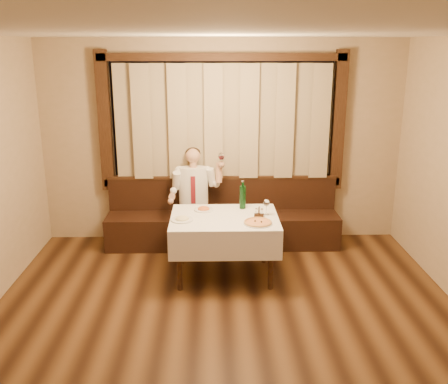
{
  "coord_description": "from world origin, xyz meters",
  "views": [
    {
      "loc": [
        -0.13,
        -3.86,
        2.7
      ],
      "look_at": [
        0.0,
        1.9,
        1.0
      ],
      "focal_mm": 40.0,
      "sensor_mm": 36.0,
      "label": 1
    }
  ],
  "objects_px": {
    "dining_table": "(224,225)",
    "cruet_caddy": "(259,213)",
    "green_bottle": "(243,197)",
    "pizza": "(258,222)",
    "seated_man": "(194,191)",
    "pasta_cream": "(182,217)",
    "pasta_red": "(204,208)",
    "banquette": "(223,222)"
  },
  "relations": [
    {
      "from": "pasta_red",
      "to": "banquette",
      "type": "bearing_deg",
      "value": 72.21
    },
    {
      "from": "pizza",
      "to": "pasta_red",
      "type": "xyz_separation_m",
      "value": [
        -0.62,
        0.5,
        0.02
      ]
    },
    {
      "from": "dining_table",
      "to": "seated_man",
      "type": "xyz_separation_m",
      "value": [
        -0.39,
        0.93,
        0.16
      ]
    },
    {
      "from": "green_bottle",
      "to": "seated_man",
      "type": "bearing_deg",
      "value": 134.81
    },
    {
      "from": "seated_man",
      "to": "dining_table",
      "type": "bearing_deg",
      "value": -67.17
    },
    {
      "from": "pasta_red",
      "to": "green_bottle",
      "type": "bearing_deg",
      "value": 7.07
    },
    {
      "from": "cruet_caddy",
      "to": "pasta_cream",
      "type": "bearing_deg",
      "value": -164.04
    },
    {
      "from": "pasta_cream",
      "to": "cruet_caddy",
      "type": "relative_size",
      "value": 2.17
    },
    {
      "from": "banquette",
      "to": "cruet_caddy",
      "type": "relative_size",
      "value": 26.72
    },
    {
      "from": "pasta_red",
      "to": "green_bottle",
      "type": "xyz_separation_m",
      "value": [
        0.48,
        0.06,
        0.12
      ]
    },
    {
      "from": "pizza",
      "to": "cruet_caddy",
      "type": "height_order",
      "value": "cruet_caddy"
    },
    {
      "from": "pasta_red",
      "to": "cruet_caddy",
      "type": "relative_size",
      "value": 1.99
    },
    {
      "from": "banquette",
      "to": "seated_man",
      "type": "relative_size",
      "value": 2.32
    },
    {
      "from": "pizza",
      "to": "green_bottle",
      "type": "height_order",
      "value": "green_bottle"
    },
    {
      "from": "pasta_cream",
      "to": "seated_man",
      "type": "relative_size",
      "value": 0.19
    },
    {
      "from": "pasta_cream",
      "to": "seated_man",
      "type": "xyz_separation_m",
      "value": [
        0.1,
        1.06,
        0.01
      ]
    },
    {
      "from": "green_bottle",
      "to": "seated_man",
      "type": "height_order",
      "value": "seated_man"
    },
    {
      "from": "banquette",
      "to": "seated_man",
      "type": "distance_m",
      "value": 0.64
    },
    {
      "from": "pasta_cream",
      "to": "cruet_caddy",
      "type": "distance_m",
      "value": 0.9
    },
    {
      "from": "dining_table",
      "to": "pizza",
      "type": "height_order",
      "value": "pizza"
    },
    {
      "from": "banquette",
      "to": "cruet_caddy",
      "type": "distance_m",
      "value": 1.22
    },
    {
      "from": "banquette",
      "to": "pasta_cream",
      "type": "bearing_deg",
      "value": -113.19
    },
    {
      "from": "pasta_red",
      "to": "seated_man",
      "type": "relative_size",
      "value": 0.17
    },
    {
      "from": "pizza",
      "to": "pasta_red",
      "type": "distance_m",
      "value": 0.8
    },
    {
      "from": "pasta_red",
      "to": "dining_table",
      "type": "bearing_deg",
      "value": -44.4
    },
    {
      "from": "dining_table",
      "to": "pizza",
      "type": "xyz_separation_m",
      "value": [
        0.37,
        -0.25,
        0.12
      ]
    },
    {
      "from": "green_bottle",
      "to": "cruet_caddy",
      "type": "distance_m",
      "value": 0.38
    },
    {
      "from": "cruet_caddy",
      "to": "pasta_red",
      "type": "bearing_deg",
      "value": 167.5
    },
    {
      "from": "pasta_red",
      "to": "cruet_caddy",
      "type": "bearing_deg",
      "value": -21.71
    },
    {
      "from": "dining_table",
      "to": "pasta_red",
      "type": "height_order",
      "value": "pasta_red"
    },
    {
      "from": "dining_table",
      "to": "pasta_cream",
      "type": "bearing_deg",
      "value": -165.91
    },
    {
      "from": "green_bottle",
      "to": "cruet_caddy",
      "type": "bearing_deg",
      "value": -61.44
    },
    {
      "from": "pizza",
      "to": "seated_man",
      "type": "height_order",
      "value": "seated_man"
    },
    {
      "from": "pizza",
      "to": "pasta_red",
      "type": "height_order",
      "value": "pasta_red"
    },
    {
      "from": "banquette",
      "to": "seated_man",
      "type": "height_order",
      "value": "seated_man"
    },
    {
      "from": "banquette",
      "to": "dining_table",
      "type": "relative_size",
      "value": 2.52
    },
    {
      "from": "green_bottle",
      "to": "cruet_caddy",
      "type": "relative_size",
      "value": 2.97
    },
    {
      "from": "dining_table",
      "to": "cruet_caddy",
      "type": "xyz_separation_m",
      "value": [
        0.41,
        -0.02,
        0.15
      ]
    },
    {
      "from": "cruet_caddy",
      "to": "pizza",
      "type": "bearing_deg",
      "value": -88.91
    },
    {
      "from": "cruet_caddy",
      "to": "dining_table",
      "type": "bearing_deg",
      "value": -173.17
    },
    {
      "from": "seated_man",
      "to": "pasta_red",
      "type": "bearing_deg",
      "value": -78.24
    },
    {
      "from": "banquette",
      "to": "pasta_red",
      "type": "distance_m",
      "value": 0.95
    }
  ]
}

